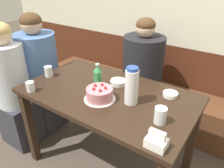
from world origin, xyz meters
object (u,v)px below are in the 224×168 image
(napkin_holder, at_px, (156,141))
(person_grey_tee, at_px, (14,92))
(glass_water_tall, at_px, (160,115))
(glass_shot_small, at_px, (49,71))
(person_teal_shirt, at_px, (40,75))
(person_pale_blue_shirt, at_px, (142,79))
(bowl_rice_small, at_px, (118,82))
(glass_tumbler_short, at_px, (30,87))
(birthday_cake, at_px, (100,94))
(bench_seat, at_px, (150,103))
(bowl_soup_white, at_px, (170,94))
(soju_bottle, at_px, (98,76))
(water_pitcher, at_px, (132,86))

(napkin_holder, bearing_deg, person_grey_tee, 176.52)
(glass_water_tall, xyz_separation_m, glass_shot_small, (-1.04, 0.05, -0.01))
(person_teal_shirt, relative_size, person_grey_tee, 1.02)
(person_teal_shirt, bearing_deg, person_pale_blue_shirt, 32.42)
(bowl_rice_small, relative_size, glass_tumbler_short, 1.65)
(glass_tumbler_short, xyz_separation_m, glass_shot_small, (-0.09, 0.25, 0.01))
(bowl_rice_small, height_order, glass_water_tall, glass_water_tall)
(person_grey_tee, bearing_deg, person_teal_shirt, 90.00)
(birthday_cake, relative_size, napkin_holder, 2.03)
(napkin_holder, xyz_separation_m, person_grey_tee, (-1.44, 0.09, -0.23))
(bench_seat, height_order, birthday_cake, birthday_cake)
(bench_seat, xyz_separation_m, bowl_soup_white, (0.40, -0.62, 0.56))
(soju_bottle, height_order, bowl_soup_white, soju_bottle)
(napkin_holder, xyz_separation_m, glass_shot_small, (-1.11, 0.25, 0.01))
(glass_water_tall, bearing_deg, glass_shot_small, 177.25)
(bowl_soup_white, height_order, person_teal_shirt, person_teal_shirt)
(bowl_rice_small, bearing_deg, napkin_holder, -40.72)
(birthday_cake, height_order, water_pitcher, water_pitcher)
(person_pale_blue_shirt, bearing_deg, bench_seat, 169.61)
(bench_seat, height_order, soju_bottle, soju_bottle)
(bowl_soup_white, bearing_deg, water_pitcher, -129.25)
(person_grey_tee, bearing_deg, bench_seat, 49.34)
(birthday_cake, height_order, person_teal_shirt, person_teal_shirt)
(bench_seat, xyz_separation_m, bowl_rice_small, (-0.01, -0.68, 0.56))
(soju_bottle, height_order, bowl_rice_small, soju_bottle)
(soju_bottle, height_order, person_teal_shirt, person_teal_shirt)
(birthday_cake, distance_m, person_grey_tee, 0.95)
(water_pitcher, bearing_deg, person_teal_shirt, 174.71)
(soju_bottle, bearing_deg, napkin_holder, -28.14)
(glass_water_tall, distance_m, glass_tumbler_short, 0.97)
(bowl_rice_small, xyz_separation_m, person_teal_shirt, (-0.90, -0.07, -0.16))
(water_pitcher, height_order, bowl_soup_white, water_pitcher)
(bowl_soup_white, distance_m, glass_water_tall, 0.33)
(birthday_cake, relative_size, person_pale_blue_shirt, 0.19)
(bench_seat, bearing_deg, bowl_rice_small, -90.76)
(glass_water_tall, bearing_deg, person_grey_tee, -175.30)
(bowl_soup_white, bearing_deg, glass_shot_small, -164.17)
(glass_water_tall, distance_m, person_pale_blue_shirt, 0.92)
(napkin_holder, xyz_separation_m, bowl_rice_small, (-0.54, 0.46, -0.02))
(water_pitcher, xyz_separation_m, napkin_holder, (0.32, -0.29, -0.09))
(water_pitcher, relative_size, person_teal_shirt, 0.22)
(birthday_cake, bearing_deg, bench_seat, 90.52)
(soju_bottle, xyz_separation_m, person_pale_blue_shirt, (0.08, 0.60, -0.25))
(glass_shot_small, xyz_separation_m, person_pale_blue_shirt, (0.54, 0.70, -0.20))
(napkin_holder, relative_size, glass_shot_small, 1.24)
(birthday_cake, height_order, person_grey_tee, person_grey_tee)
(bench_seat, relative_size, glass_water_tall, 25.91)
(napkin_holder, bearing_deg, soju_bottle, 151.86)
(bowl_rice_small, height_order, glass_shot_small, glass_shot_small)
(birthday_cake, relative_size, bowl_rice_small, 1.77)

